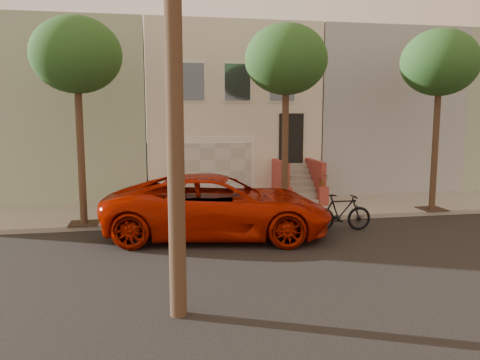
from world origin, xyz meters
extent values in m
plane|color=black|center=(0.00, 0.00, 0.00)|extent=(90.00, 90.00, 0.00)
cube|color=gray|center=(0.00, 5.35, 0.07)|extent=(40.00, 3.70, 0.15)
cube|color=beige|center=(0.00, 11.20, 3.65)|extent=(7.00, 8.00, 7.00)
cube|color=#9DB08E|center=(-6.80, 11.20, 3.65)|extent=(6.50, 8.00, 7.00)
cube|color=gray|center=(6.80, 11.20, 3.65)|extent=(6.50, 8.00, 7.00)
cube|color=#9DB08E|center=(13.30, 11.20, 3.65)|extent=(6.50, 8.00, 7.00)
cube|color=silver|center=(-0.90, 7.22, 1.40)|extent=(3.20, 0.12, 2.50)
cube|color=#BBBAB6|center=(-0.90, 7.16, 1.30)|extent=(2.90, 0.06, 2.20)
cube|color=gray|center=(-0.90, 5.35, 0.16)|extent=(3.20, 3.70, 0.02)
cube|color=maroon|center=(-3.10, 6.90, 0.37)|extent=(1.40, 0.45, 0.44)
cube|color=black|center=(2.20, 7.17, 2.55)|extent=(1.00, 0.06, 2.00)
cube|color=#3F4751|center=(-1.80, 7.17, 4.75)|extent=(1.00, 0.06, 1.40)
cube|color=silver|center=(-1.80, 7.19, 4.75)|extent=(1.15, 0.05, 1.55)
cube|color=#3F4751|center=(0.00, 7.17, 4.75)|extent=(1.00, 0.06, 1.40)
cube|color=silver|center=(0.00, 7.19, 4.75)|extent=(1.15, 0.05, 1.55)
cube|color=#3F4751|center=(1.80, 7.17, 4.75)|extent=(1.00, 0.06, 1.40)
cube|color=silver|center=(1.80, 7.19, 4.75)|extent=(1.15, 0.05, 1.55)
cube|color=gray|center=(2.20, 5.38, 0.25)|extent=(1.20, 0.28, 0.20)
cube|color=gray|center=(2.20, 5.66, 0.45)|extent=(1.20, 0.28, 0.20)
cube|color=gray|center=(2.20, 5.94, 0.65)|extent=(1.20, 0.28, 0.20)
cube|color=gray|center=(2.20, 6.22, 0.85)|extent=(1.20, 0.28, 0.20)
cube|color=gray|center=(2.20, 6.50, 1.05)|extent=(1.20, 0.28, 0.20)
cube|color=gray|center=(2.20, 6.78, 1.25)|extent=(1.20, 0.28, 0.20)
cube|color=gray|center=(2.20, 7.06, 1.45)|extent=(1.20, 0.28, 0.20)
cube|color=#983932|center=(1.50, 6.22, 0.95)|extent=(0.18, 1.96, 1.60)
cube|color=#983932|center=(2.90, 6.22, 0.95)|extent=(0.18, 1.96, 1.60)
cube|color=#983932|center=(1.50, 5.34, 0.50)|extent=(0.35, 0.35, 0.70)
imported|color=#194418|center=(1.50, 5.34, 1.07)|extent=(0.40, 0.35, 0.45)
cube|color=#983932|center=(2.90, 5.34, 0.50)|extent=(0.35, 0.35, 0.70)
imported|color=#194418|center=(2.90, 5.34, 1.07)|extent=(0.41, 0.35, 0.45)
cube|color=#2D2116|center=(-5.50, 3.90, 0.15)|extent=(0.90, 0.90, 0.02)
cylinder|color=#39251A|center=(-5.50, 3.90, 2.25)|extent=(0.22, 0.22, 4.20)
ellipsoid|color=#194418|center=(-5.50, 3.90, 5.30)|extent=(2.70, 2.57, 2.29)
cube|color=#2D2116|center=(1.00, 3.90, 0.15)|extent=(0.90, 0.90, 0.02)
cylinder|color=#39251A|center=(1.00, 3.90, 2.25)|extent=(0.22, 0.22, 4.20)
ellipsoid|color=#194418|center=(1.00, 3.90, 5.30)|extent=(2.70, 2.57, 2.29)
cube|color=#2D2116|center=(6.50, 3.90, 0.15)|extent=(0.90, 0.90, 0.02)
cylinder|color=#39251A|center=(6.50, 3.90, 2.25)|extent=(0.22, 0.22, 4.20)
ellipsoid|color=#194418|center=(6.50, 3.90, 5.30)|extent=(2.70, 2.57, 2.29)
cylinder|color=#40301E|center=(-3.00, -3.20, 5.00)|extent=(0.30, 0.30, 10.00)
imported|color=#AD1400|center=(-1.50, 2.12, 0.91)|extent=(6.95, 4.09, 1.81)
imported|color=black|center=(2.28, 2.08, 0.57)|extent=(1.92, 0.63, 1.14)
camera|label=1|loc=(-3.45, -11.47, 3.63)|focal=35.99mm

